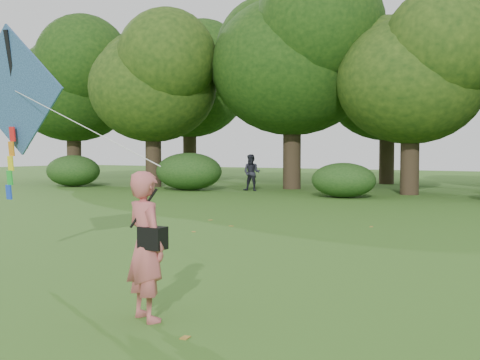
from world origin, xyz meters
The scene contains 7 objects.
ground centered at (0.00, 0.00, 0.00)m, with size 100.00×100.00×0.00m, color #265114.
man_kite_flyer centered at (-0.28, -0.83, 0.87)m, with size 0.64×0.42×1.74m, color #C55D5D.
bystander_left centered at (-9.05, 18.70, 0.87)m, with size 0.84×0.66×1.73m, color #20212B.
crossbody_bag centered at (-0.17, -0.86, 0.99)m, with size 0.43×0.20×0.70m.
flying_kite centered at (-4.58, 1.05, 2.97)m, with size 5.70×2.21×3.07m.
shrub_band centered at (-0.72, 17.60, 0.86)m, with size 39.15×3.22×1.88m.
fallen_leaves centered at (-0.96, 2.97, 0.01)m, with size 9.26×11.89×0.01m.
Camera 1 is at (4.00, -6.39, 2.00)m, focal length 45.00 mm.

